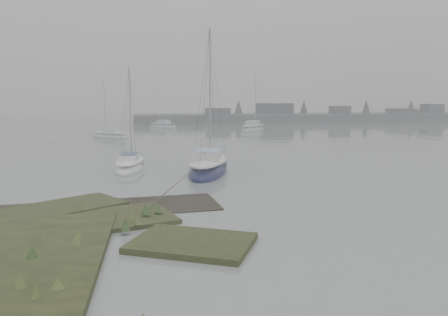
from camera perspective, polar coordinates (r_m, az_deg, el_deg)
ground at (r=43.31m, az=-8.18°, el=2.06°), size 160.00×160.00×0.00m
far_shoreline at (r=79.89m, az=11.19°, el=5.30°), size 60.00×8.00×4.15m
sailboat_main at (r=25.58m, az=-2.07°, el=-1.34°), size 3.71×6.73×9.04m
sailboat_white at (r=27.31m, az=-12.16°, el=-1.07°), size 2.08×4.89×6.70m
sailboat_far_a at (r=48.65m, az=-14.67°, el=2.78°), size 4.79×4.34×6.89m
sailboat_far_b at (r=57.44m, az=3.82°, el=3.84°), size 5.04×6.10×8.52m
sailboat_far_c at (r=63.88m, az=-8.01°, el=4.16°), size 4.77×4.75×7.15m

